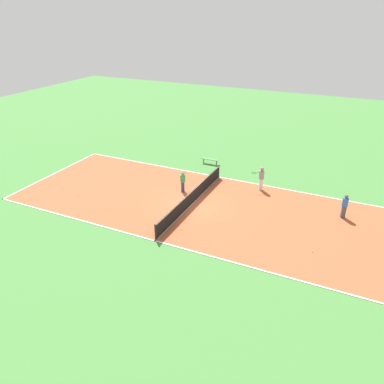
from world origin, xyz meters
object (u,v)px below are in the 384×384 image
at_px(player_baseline_gray, 261,177).
at_px(tennis_ball_right_alley, 181,229).
at_px(player_far_green, 183,180).
at_px(tennis_ball_far_baseline, 77,195).
at_px(tennis_ball_left_sideline, 312,251).
at_px(tennis_net, 192,197).
at_px(player_near_blue, 345,205).
at_px(bench, 210,160).

bearing_deg(player_baseline_gray, tennis_ball_right_alley, 38.60).
bearing_deg(player_far_green, tennis_ball_far_baseline, 102.11).
relative_size(tennis_ball_right_alley, tennis_ball_left_sideline, 1.00).
bearing_deg(player_far_green, tennis_ball_right_alley, -173.36).
height_order(tennis_net, tennis_ball_left_sideline, tennis_net).
xyz_separation_m(player_far_green, tennis_ball_left_sideline, (3.64, 9.61, -0.84)).
height_order(player_baseline_gray, tennis_ball_far_baseline, player_baseline_gray).
distance_m(tennis_net, player_far_green, 2.01).
xyz_separation_m(player_baseline_gray, tennis_ball_far_baseline, (6.46, -11.32, -0.97)).
bearing_deg(player_far_green, player_near_blue, -103.28).
distance_m(player_near_blue, tennis_ball_right_alley, 10.24).
bearing_deg(player_baseline_gray, player_far_green, -2.33).
bearing_deg(bench, player_near_blue, -23.42).
bearing_deg(tennis_ball_far_baseline, tennis_ball_left_sideline, 90.56).
distance_m(bench, tennis_ball_right_alley, 10.69).
distance_m(player_near_blue, player_baseline_gray, 6.01).
xyz_separation_m(tennis_net, tennis_ball_far_baseline, (2.39, -7.78, -0.48)).
relative_size(player_baseline_gray, tennis_ball_far_baseline, 25.65).
bearing_deg(tennis_ball_right_alley, player_near_blue, 123.40).
distance_m(player_baseline_gray, tennis_ball_right_alley, 7.85).
distance_m(tennis_ball_left_sideline, tennis_ball_far_baseline, 16.01).
height_order(tennis_net, player_baseline_gray, player_baseline_gray).
xyz_separation_m(bench, tennis_ball_left_sideline, (9.40, 9.93, -0.33)).
relative_size(tennis_net, player_baseline_gray, 5.58).
bearing_deg(player_baseline_gray, tennis_ball_far_baseline, -1.05).
xyz_separation_m(player_far_green, tennis_ball_right_alley, (4.63, 2.18, -0.84)).
relative_size(player_baseline_gray, tennis_ball_left_sideline, 25.65).
xyz_separation_m(bench, player_near_blue, (4.77, 11.02, 0.53)).
bearing_deg(tennis_net, tennis_ball_left_sideline, 74.82).
bearing_deg(tennis_ball_right_alley, tennis_net, -166.14).
relative_size(player_near_blue, tennis_ball_far_baseline, 23.25).
height_order(bench, tennis_ball_left_sideline, bench).
height_order(player_far_green, tennis_ball_left_sideline, player_far_green).
bearing_deg(player_baseline_gray, tennis_ball_left_sideline, 95.86).
height_order(tennis_net, tennis_ball_right_alley, tennis_net).
bearing_deg(tennis_net, player_baseline_gray, 139.02).
bearing_deg(tennis_ball_left_sideline, tennis_ball_far_baseline, -89.44).
height_order(player_near_blue, player_far_green, player_near_blue).
relative_size(tennis_net, player_far_green, 6.30).
bearing_deg(player_near_blue, tennis_ball_far_baseline, -3.54).
relative_size(bench, player_far_green, 0.96).
relative_size(player_near_blue, tennis_ball_left_sideline, 23.25).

